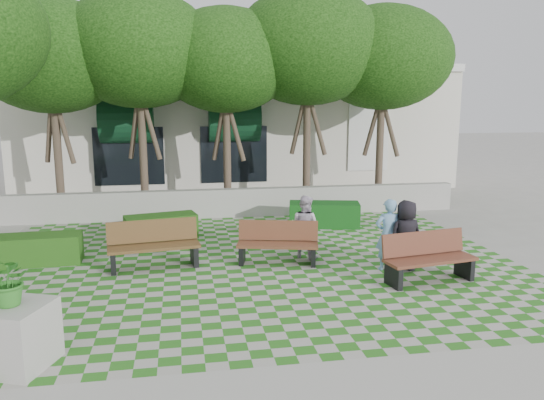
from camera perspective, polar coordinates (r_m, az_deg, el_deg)
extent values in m
plane|color=gray|center=(11.26, -1.21, -8.52)|extent=(90.00, 90.00, 0.00)
plane|color=#2B721E|center=(12.19, -1.93, -6.96)|extent=(12.00, 12.00, 0.00)
cube|color=#9E9B93|center=(17.10, -4.36, -0.29)|extent=(15.00, 0.36, 0.90)
cube|color=#592D1E|center=(11.40, 16.68, -6.17)|extent=(2.01, 0.90, 0.06)
cube|color=#592D1E|center=(11.54, 15.95, -4.43)|extent=(1.93, 0.45, 0.49)
cube|color=black|center=(11.01, 12.94, -7.94)|extent=(0.19, 0.55, 0.47)
cube|color=black|center=(11.98, 19.98, -6.79)|extent=(0.19, 0.55, 0.47)
cube|color=brown|center=(12.12, 0.60, -4.83)|extent=(1.92, 0.98, 0.06)
cube|color=brown|center=(12.31, 0.67, -3.26)|extent=(1.81, 0.56, 0.46)
cube|color=black|center=(12.25, -3.23, -5.81)|extent=(0.22, 0.52, 0.45)
cube|color=black|center=(12.17, 4.46, -5.95)|extent=(0.22, 0.52, 0.45)
cube|color=#50361B|center=(12.09, -12.56, -4.93)|extent=(2.07, 0.87, 0.07)
cube|color=#50361B|center=(12.29, -12.75, -3.23)|extent=(2.00, 0.41, 0.50)
cube|color=black|center=(12.12, -16.73, -6.35)|extent=(0.18, 0.57, 0.49)
cube|color=black|center=(12.26, -8.35, -5.81)|extent=(0.18, 0.57, 0.49)
cube|color=#124617|center=(15.79, 5.62, -1.57)|extent=(2.18, 1.24, 0.72)
cube|color=#1C4612|center=(14.63, -11.85, -2.86)|extent=(2.01, 1.16, 0.66)
cube|color=#1F4B14|center=(13.32, -23.91, -4.89)|extent=(1.95, 0.85, 0.67)
cube|color=#9E9B93|center=(8.46, -25.94, -13.02)|extent=(1.18, 1.18, 0.92)
imported|color=#307D27|center=(8.18, -26.41, -7.76)|extent=(0.80, 0.75, 0.71)
imported|color=#72A4D0|center=(11.93, 12.37, -3.65)|extent=(0.59, 0.40, 1.60)
imported|color=black|center=(11.94, 14.20, -3.76)|extent=(0.83, 0.60, 1.58)
imported|color=silver|center=(12.60, 3.55, -2.87)|extent=(0.92, 0.91, 1.50)
cylinder|color=#47382B|center=(18.62, -22.00, 4.13)|extent=(0.26, 0.26, 3.64)
ellipsoid|color=#1E4C11|center=(18.57, -22.73, 14.13)|extent=(4.80, 4.80, 3.60)
cylinder|color=#47382B|center=(18.24, -13.68, 4.75)|extent=(0.26, 0.26, 3.81)
ellipsoid|color=#1E4C11|center=(18.22, -14.17, 15.44)|extent=(5.00, 5.00, 3.75)
cylinder|color=#47382B|center=(18.28, -4.85, 4.67)|extent=(0.26, 0.26, 3.58)
ellipsoid|color=#1E4C11|center=(18.22, -5.01, 14.73)|extent=(4.60, 4.60, 3.45)
cylinder|color=#47382B|center=(18.71, 3.75, 5.35)|extent=(0.26, 0.26, 3.92)
ellipsoid|color=#1E4C11|center=(18.71, 3.88, 16.08)|extent=(5.20, 5.20, 3.90)
cylinder|color=#47382B|center=(19.54, 11.50, 5.05)|extent=(0.26, 0.26, 3.70)
ellipsoid|color=#1E4C11|center=(19.50, 11.87, 14.74)|extent=(4.80, 4.80, 3.60)
cube|color=beige|center=(24.87, -3.93, 7.92)|extent=(18.00, 8.00, 5.00)
cube|color=white|center=(20.91, -2.83, 14.26)|extent=(18.00, 0.30, 0.30)
cube|color=black|center=(22.09, 10.31, 6.64)|extent=(1.40, 0.10, 2.40)
cylinder|color=#103B20|center=(20.79, -15.31, 8.40)|extent=(3.00, 1.80, 1.80)
cube|color=black|center=(20.88, -15.12, 4.56)|extent=(2.60, 0.08, 2.20)
cylinder|color=#103B20|center=(20.80, -4.16, 8.75)|extent=(3.00, 1.80, 1.80)
cube|color=black|center=(20.90, -4.11, 4.91)|extent=(2.60, 0.08, 2.20)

